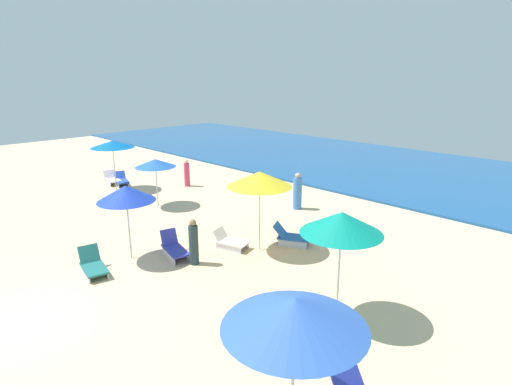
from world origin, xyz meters
The scene contains 18 objects.
ground_plane centered at (0.00, 0.00, 0.00)m, with size 60.00×60.00×0.00m, color beige.
ocean centered at (0.00, 22.73, 0.06)m, with size 60.00×14.54×0.12m, color #1B4F8A.
umbrella_0 centered at (-6.03, 7.80, 2.03)m, with size 1.85×1.85×2.22m.
umbrella_1 centered at (5.31, 5.87, 2.56)m, with size 2.01×2.01×2.84m.
umbrella_2 centered at (-1.64, 3.99, 2.26)m, with size 1.87×1.87×2.52m.
lounge_chair_2_0 centered at (-0.71, 5.09, 0.29)m, with size 1.48×0.89×0.80m.
lounge_chair_2_1 centered at (-1.46, 2.60, 0.25)m, with size 1.44×0.88×0.74m.
umbrella_3 centered at (7.03, 2.10, 2.53)m, with size 2.27×2.27×2.78m.
umbrella_4 centered at (0.89, 7.56, 2.55)m, with size 2.21×2.21×2.81m.
lounge_chair_4_0 centered at (1.38, 8.68, 0.30)m, with size 1.44×1.17×0.75m.
lounge_chair_4_1 centered at (0.08, 6.91, 0.25)m, with size 1.34×0.93×0.64m.
umbrella_5 centered at (-9.99, 7.76, 2.44)m, with size 2.21×2.21×2.62m.
lounge_chair_5_0 centered at (-10.78, 8.48, 0.23)m, with size 1.55×1.03×0.64m.
lounge_chair_5_1 centered at (-11.31, 8.19, 0.26)m, with size 1.43×0.87×0.68m.
beachgoer_0 centered at (-7.95, 10.88, 0.71)m, with size 0.43×0.43×1.50m.
beachgoer_1 centered at (-1.14, 12.05, 0.77)m, with size 0.44×0.44×1.68m.
beachgoer_2 centered at (0.21, 5.23, 0.72)m, with size 0.43×0.43×1.53m.
cooler_box_0 centered at (-5.17, 12.29, 0.19)m, with size 0.57×0.31×0.39m, color white.
Camera 1 is at (10.60, -2.28, 6.02)m, focal length 29.75 mm.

